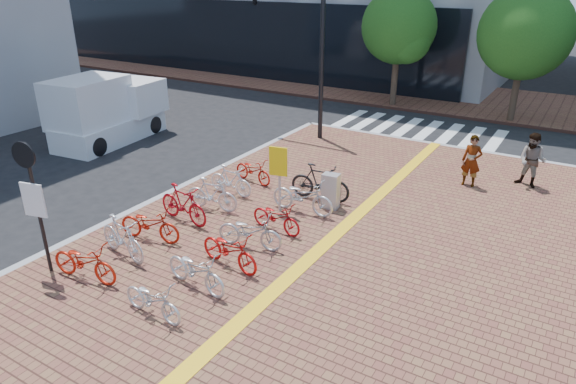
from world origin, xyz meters
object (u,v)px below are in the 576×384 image
Objects in this scene: bike_7 at (153,299)px; bike_9 at (230,250)px; bike_2 at (150,224)px; pedestrian_b at (532,160)px; traffic_light_pole at (290,28)px; yellow_sign at (279,167)px; bike_1 at (122,238)px; bike_8 at (196,270)px; utility_box at (331,191)px; bike_5 at (231,180)px; bike_13 at (320,182)px; bike_4 at (212,194)px; bike_6 at (253,170)px; bike_3 at (183,204)px; box_truck at (106,111)px; bike_0 at (84,262)px; bike_11 at (276,217)px; pedestrian_a at (472,161)px; notice_sign at (33,193)px; bike_12 at (303,196)px; bike_10 at (250,231)px.

bike_9 is (0.17, 2.40, 0.05)m from bike_7.
pedestrian_b reaches higher than bike_2.
bike_9 is at bearing -66.32° from traffic_light_pole.
yellow_sign is (-0.50, 5.72, 0.98)m from bike_7.
bike_8 is (2.50, -0.11, -0.07)m from bike_1.
utility_box is at bearing -4.00° from bike_7.
bike_13 is at bearing -66.25° from bike_5.
bike_7 is 7.08m from bike_13.
bike_4 reaches higher than bike_6.
bike_3 is at bearing -136.02° from utility_box.
bike_8 is at bearing -32.40° from box_truck.
bike_0 is 13.43m from traffic_light_pole.
bike_11 is at bearing 5.81° from bike_8.
traffic_light_pole is at bearing 165.49° from pedestrian_a.
notice_sign is at bearing 147.55° from bike_2.
bike_3 is 3.52m from bike_6.
pedestrian_a is at bearing 10.33° from box_truck.
utility_box is 8.91m from traffic_light_pole.
bike_0 is at bearing 154.02° from bike_12.
bike_9 is 12.10m from traffic_light_pole.
bike_0 is 3.47m from bike_3.
notice_sign is (-2.94, -5.76, 0.67)m from yellow_sign.
bike_1 is at bearing 119.18° from bike_9.
bike_10 is 5.18m from notice_sign.
bike_1 is 10.61m from box_truck.
bike_11 reaches higher than bike_7.
bike_10 is 0.54× the size of notice_sign.
bike_13 is at bearing 0.71° from bike_7.
notice_sign reaches higher than box_truck.
bike_1 is 1.00× the size of bike_9.
bike_12 is at bearing -41.90° from bike_3.
bike_1 is at bearing 148.40° from bike_12.
yellow_sign is 0.61× the size of notice_sign.
bike_9 is 0.28× the size of traffic_light_pole.
bike_1 is at bearing 172.46° from bike_2.
bike_10 is 9.96m from pedestrian_b.
bike_8 is at bearing -124.43° from bike_2.
bike_2 is 3.41m from bike_11.
bike_6 is at bearing -135.85° from pedestrian_b.
bike_11 is at bearing -105.21° from utility_box.
bike_5 is 6.43m from bike_7.
bike_0 is at bearing 120.27° from bike_8.
bike_5 is 1.02× the size of bike_7.
bike_10 is 8.25m from pedestrian_a.
bike_0 is 6.99m from bike_6.
notice_sign is (-3.57, -4.62, 1.65)m from bike_11.
bike_11 is (0.13, 4.58, 0.01)m from bike_7.
bike_0 is 6.31m from bike_12.
pedestrian_a reaches higher than bike_4.
pedestrian_b is (7.88, 6.95, 0.41)m from bike_4.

